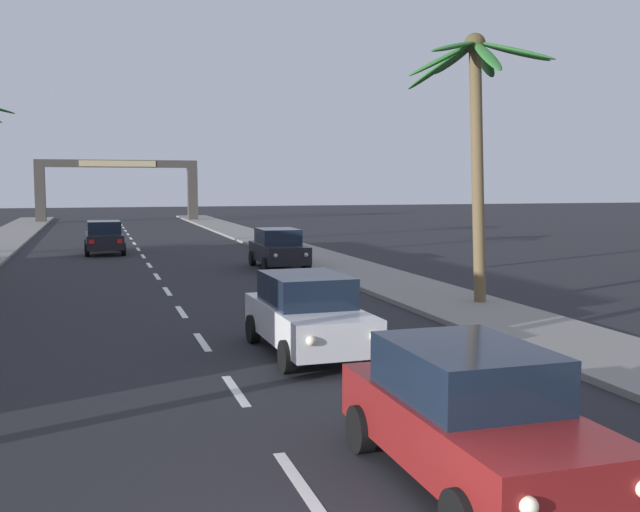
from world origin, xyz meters
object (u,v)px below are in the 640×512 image
sedan_lead_at_stop_bar (470,415)px  palm_right_second (475,106)px  sedan_parked_nearest_kerb (278,248)px  sedan_third_in_queue (308,314)px  sedan_oncoming_far (104,237)px  town_gateway_arch (118,181)px

sedan_lead_at_stop_bar → palm_right_second: size_ratio=0.57×
sedan_parked_nearest_kerb → palm_right_second: (3.05, -11.21, 4.93)m
sedan_third_in_queue → palm_right_second: bearing=34.7°
sedan_oncoming_far → sedan_third_in_queue: bearing=-81.2°
sedan_lead_at_stop_bar → sedan_parked_nearest_kerb: bearing=81.9°
sedan_third_in_queue → sedan_oncoming_far: size_ratio=1.00×
sedan_oncoming_far → sedan_lead_at_stop_bar: bearing=-83.3°
sedan_lead_at_stop_bar → town_gateway_arch: bearing=91.7°
sedan_oncoming_far → town_gateway_arch: (1.80, 32.50, 2.95)m
palm_right_second → town_gateway_arch: 53.43m
sedan_parked_nearest_kerb → town_gateway_arch: 41.97m
sedan_third_in_queue → sedan_oncoming_far: same height
palm_right_second → town_gateway_arch: bearing=98.9°
sedan_lead_at_stop_bar → sedan_parked_nearest_kerb: 22.94m
sedan_third_in_queue → palm_right_second: palm_right_second is taller
palm_right_second → sedan_third_in_queue: bearing=-145.3°
sedan_third_in_queue → sedan_parked_nearest_kerb: bearing=78.4°
sedan_third_in_queue → palm_right_second: (6.24, 4.33, 4.93)m
sedan_oncoming_far → sedan_parked_nearest_kerb: bearing=-52.3°
sedan_parked_nearest_kerb → palm_right_second: size_ratio=0.57×
sedan_third_in_queue → sedan_parked_nearest_kerb: same height
sedan_parked_nearest_kerb → town_gateway_arch: bearing=97.1°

